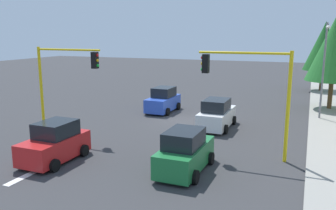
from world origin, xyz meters
name	(u,v)px	position (x,y,z in m)	size (l,w,h in m)	color
ground_plane	(183,120)	(0.00, 0.00, 0.00)	(120.00, 120.00, 0.00)	#353538
lane_arrow_near	(38,170)	(11.51, -3.00, 0.01)	(2.40, 1.10, 1.10)	silver
traffic_signal_near_left	(250,82)	(6.00, 5.66, 3.86)	(0.36, 4.59, 5.44)	yellow
traffic_signal_near_right	(64,73)	(6.00, -5.66, 3.85)	(0.36, 4.59, 5.42)	yellow
street_lamp_curbside	(324,61)	(-3.61, 9.20, 4.35)	(2.15, 0.28, 7.00)	slate
tree_roadside_far	(324,46)	(-18.00, 9.50, 4.95)	(4.13, 4.13, 7.54)	brown
tree_roadside_mid	(335,48)	(-8.00, 10.00, 5.10)	(4.25, 4.25, 7.77)	brown
car_white	(217,115)	(1.06, 2.76, 0.90)	(4.13, 2.04, 1.98)	white
car_red	(55,143)	(10.19, -3.07, 0.90)	(3.66, 2.06, 1.98)	red
car_green	(185,152)	(9.01, 3.34, 0.90)	(3.94, 1.98, 1.98)	#1E7238
car_blue	(163,101)	(-2.25, -2.55, 0.90)	(3.78, 1.99, 1.98)	blue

